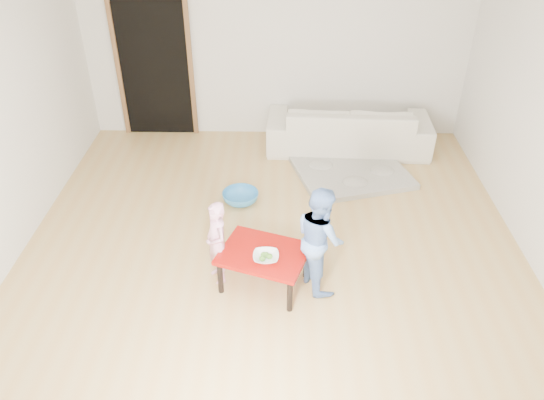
{
  "coord_description": "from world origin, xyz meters",
  "views": [
    {
      "loc": [
        0.08,
        -4.26,
        3.38
      ],
      "look_at": [
        0.0,
        -0.2,
        0.65
      ],
      "focal_mm": 35.0,
      "sensor_mm": 36.0,
      "label": 1
    }
  ],
  "objects_px": {
    "red_table": "(264,268)",
    "child_blue": "(320,238)",
    "basin": "(240,197)",
    "bowl": "(266,257)",
    "child_pink": "(217,243)",
    "sofa": "(348,127)"
  },
  "relations": [
    {
      "from": "red_table",
      "to": "child_blue",
      "type": "height_order",
      "value": "child_blue"
    },
    {
      "from": "basin",
      "to": "bowl",
      "type": "bearing_deg",
      "value": -77.01
    },
    {
      "from": "bowl",
      "to": "basin",
      "type": "xyz_separation_m",
      "value": [
        -0.33,
        1.44,
        -0.34
      ]
    },
    {
      "from": "child_pink",
      "to": "basin",
      "type": "xyz_separation_m",
      "value": [
        0.11,
        1.27,
        -0.35
      ]
    },
    {
      "from": "red_table",
      "to": "basin",
      "type": "height_order",
      "value": "red_table"
    },
    {
      "from": "sofa",
      "to": "basin",
      "type": "height_order",
      "value": "sofa"
    },
    {
      "from": "child_pink",
      "to": "basin",
      "type": "height_order",
      "value": "child_pink"
    },
    {
      "from": "sofa",
      "to": "bowl",
      "type": "xyz_separation_m",
      "value": [
        -1.0,
        -2.78,
        0.1
      ]
    },
    {
      "from": "bowl",
      "to": "sofa",
      "type": "bearing_deg",
      "value": 70.25
    },
    {
      "from": "sofa",
      "to": "child_blue",
      "type": "xyz_separation_m",
      "value": [
        -0.53,
        -2.64,
        0.21
      ]
    },
    {
      "from": "sofa",
      "to": "child_blue",
      "type": "distance_m",
      "value": 2.7
    },
    {
      "from": "red_table",
      "to": "basin",
      "type": "xyz_separation_m",
      "value": [
        -0.31,
        1.34,
        -0.12
      ]
    },
    {
      "from": "red_table",
      "to": "basin",
      "type": "distance_m",
      "value": 1.38
    },
    {
      "from": "red_table",
      "to": "child_blue",
      "type": "bearing_deg",
      "value": 4.11
    },
    {
      "from": "child_pink",
      "to": "basin",
      "type": "bearing_deg",
      "value": 145.73
    },
    {
      "from": "bowl",
      "to": "child_pink",
      "type": "xyz_separation_m",
      "value": [
        -0.45,
        0.18,
        0.01
      ]
    },
    {
      "from": "child_pink",
      "to": "sofa",
      "type": "bearing_deg",
      "value": 121.78
    },
    {
      "from": "sofa",
      "to": "red_table",
      "type": "distance_m",
      "value": 2.86
    },
    {
      "from": "bowl",
      "to": "basin",
      "type": "relative_size",
      "value": 0.55
    },
    {
      "from": "red_table",
      "to": "bowl",
      "type": "relative_size",
      "value": 3.35
    },
    {
      "from": "sofa",
      "to": "child_pink",
      "type": "bearing_deg",
      "value": 63.42
    },
    {
      "from": "bowl",
      "to": "red_table",
      "type": "bearing_deg",
      "value": 102.32
    }
  ]
}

